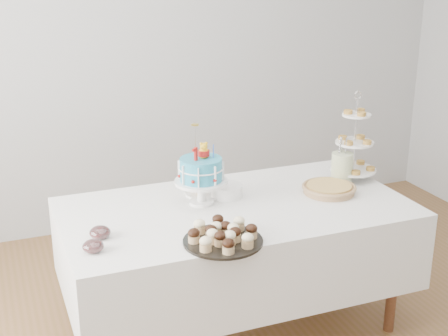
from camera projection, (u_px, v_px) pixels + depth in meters
name	position (u px, v px, depth m)	size (l,w,h in m)	color
walls	(261.00, 117.00, 3.00)	(5.04, 4.04, 2.70)	#ADB0B2
table	(236.00, 243.00, 3.53)	(1.92, 1.02, 0.77)	silver
birthday_cake	(201.00, 183.00, 3.45)	(0.30, 0.30, 0.45)	white
cupcake_tray	(223.00, 234.00, 3.01)	(0.39, 0.39, 0.09)	black
pie	(329.00, 188.00, 3.64)	(0.32, 0.32, 0.05)	tan
tiered_stand	(355.00, 143.00, 3.80)	(0.29, 0.29, 0.55)	silver
plate_stack	(227.00, 191.00, 3.58)	(0.18, 0.18, 0.07)	white
pastry_plate	(208.00, 191.00, 3.63)	(0.27, 0.27, 0.04)	white
jam_bowl_a	(93.00, 246.00, 2.92)	(0.10, 0.10, 0.06)	silver
jam_bowl_b	(100.00, 233.00, 3.06)	(0.10, 0.10, 0.06)	silver
utensil_pitcher	(342.00, 167.00, 3.77)	(0.14, 0.13, 0.29)	white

